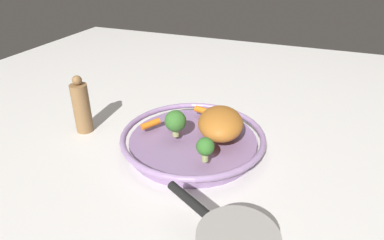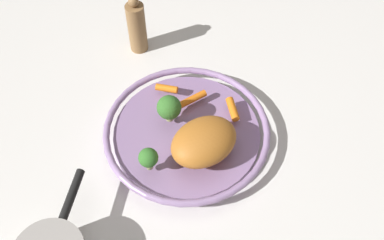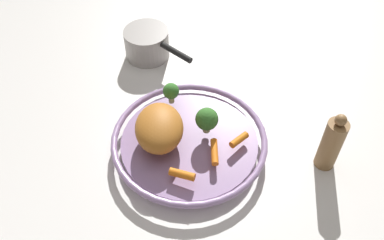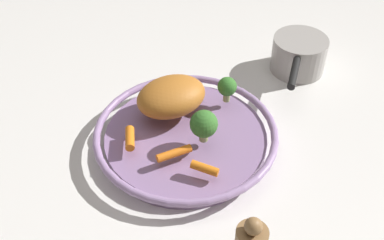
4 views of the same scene
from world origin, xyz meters
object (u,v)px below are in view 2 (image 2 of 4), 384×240
broccoli_floret_small (169,108)px  serving_bowl (187,133)px  baby_carrot_center (193,99)px  pepper_mill (137,27)px  broccoli_floret_edge (148,158)px  baby_carrot_near_rim (233,109)px  roast_chicken_piece (204,142)px  baby_carrot_back (167,88)px

broccoli_floret_small → serving_bowl: bearing=127.8°
baby_carrot_center → pepper_mill: size_ratio=0.41×
baby_carrot_center → broccoli_floret_small: (0.06, 0.03, 0.03)m
baby_carrot_center → pepper_mill: 0.25m
broccoli_floret_edge → serving_bowl: bearing=-146.4°
baby_carrot_center → broccoli_floret_small: bearing=25.6°
baby_carrot_near_rim → baby_carrot_center: bearing=-37.3°
baby_carrot_near_rim → pepper_mill: bearing=-66.1°
pepper_mill → broccoli_floret_edge: bearing=78.7°
baby_carrot_center → broccoli_floret_small: broccoli_floret_small is taller
serving_bowl → roast_chicken_piece: roast_chicken_piece is taller
serving_bowl → baby_carrot_center: size_ratio=5.41×
broccoli_floret_edge → baby_carrot_center: bearing=-136.0°
baby_carrot_back → pepper_mill: 0.20m
baby_carrot_near_rim → pepper_mill: 0.32m
roast_chicken_piece → baby_carrot_center: size_ratio=2.14×
broccoli_floret_small → broccoli_floret_edge: (0.07, 0.10, -0.00)m
roast_chicken_piece → baby_carrot_back: 0.18m
pepper_mill → baby_carrot_back: bearing=94.5°
baby_carrot_back → baby_carrot_near_rim: (-0.12, 0.10, 0.00)m
roast_chicken_piece → pepper_mill: 0.37m
serving_bowl → baby_carrot_center: baby_carrot_center is taller
serving_bowl → pepper_mill: (0.02, -0.30, 0.05)m
baby_carrot_back → broccoli_floret_small: size_ratio=0.75×
roast_chicken_piece → broccoli_floret_edge: bearing=0.9°
roast_chicken_piece → baby_carrot_back: bearing=-82.2°
roast_chicken_piece → baby_carrot_back: size_ratio=2.84×
roast_chicken_piece → baby_carrot_center: bearing=-99.2°
baby_carrot_near_rim → pepper_mill: pepper_mill is taller
roast_chicken_piece → baby_carrot_near_rim: 0.12m
serving_bowl → baby_carrot_near_rim: size_ratio=6.50×
broccoli_floret_small → broccoli_floret_edge: broccoli_floret_small is taller
roast_chicken_piece → broccoli_floret_small: (0.04, -0.10, 0.01)m
serving_bowl → roast_chicken_piece: bearing=102.8°
baby_carrot_back → broccoli_floret_small: bearing=77.4°
serving_bowl → roast_chicken_piece: size_ratio=2.53×
baby_carrot_center → broccoli_floret_small: size_ratio=1.00×
baby_carrot_back → serving_bowl: bearing=94.8°
broccoli_floret_small → baby_carrot_back: bearing=-102.6°
baby_carrot_near_rim → broccoli_floret_small: bearing=-10.8°
baby_carrot_center → pepper_mill: pepper_mill is taller
roast_chicken_piece → pepper_mill: bearing=-83.9°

